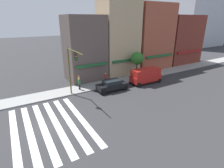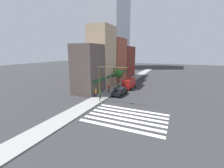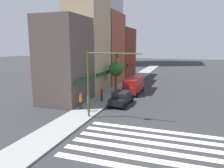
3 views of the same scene
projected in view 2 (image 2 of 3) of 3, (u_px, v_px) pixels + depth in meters
The scene contains 12 objects.
ground_plane at pixel (126, 118), 20.44m from camera, with size 200.00×200.00×0.00m, color #2D2D30.
sidewalk_left at pixel (81, 109), 23.39m from camera, with size 120.00×3.00×0.15m.
crosswalk_stripes at pixel (126, 117), 20.44m from camera, with size 6.71×10.80×0.01m.
storefront_row at pixel (112, 61), 42.33m from camera, with size 31.23×5.30×14.93m.
tower_distant at pixel (112, 6), 79.19m from camera, with size 21.16×14.00×64.58m.
traffic_signal at pixel (106, 78), 25.37m from camera, with size 0.32×5.23×6.50m.
sedan_black at pixel (120, 91), 30.84m from camera, with size 4.44×2.02×1.59m.
van_red at pixel (129, 83), 36.36m from camera, with size 5.05×2.22×2.34m.
pedestrian_orange_vest at pixel (96, 93), 28.92m from camera, with size 0.32×0.32×1.77m.
pedestrian_red_jacket at pixel (109, 88), 32.21m from camera, with size 0.32×0.32×1.77m.
pedestrian_green_top at pixel (100, 94), 28.16m from camera, with size 0.32×0.32×1.77m.
street_tree at pixel (119, 74), 37.32m from camera, with size 2.17×2.17×4.42m.
Camera 2 is at (-18.16, -5.94, 8.80)m, focal length 24.00 mm.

